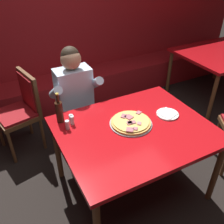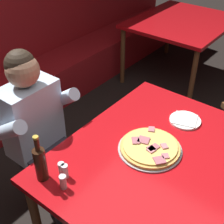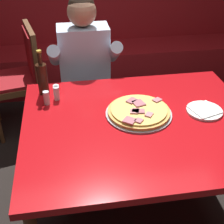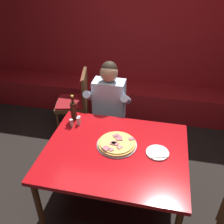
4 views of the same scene
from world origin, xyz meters
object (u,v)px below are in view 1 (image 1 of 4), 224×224
object	(u,v)px
shaker_parmesan	(71,119)
shaker_black_pepper	(72,121)
diner_seated_blue_shirt	(77,101)
background_dining_table	(221,57)
main_dining_table	(135,135)
shaker_oregano	(67,125)
beer_bottle	(59,111)
dining_chair_by_booth	(22,107)
plate_white_paper	(167,114)
pizza	(131,122)

from	to	relation	value
shaker_parmesan	shaker_black_pepper	bearing A→B (deg)	-90.16
diner_seated_blue_shirt	background_dining_table	xyz separation A→B (m)	(2.41, 0.22, -0.02)
main_dining_table	diner_seated_blue_shirt	bearing A→B (deg)	108.10
shaker_oregano	background_dining_table	world-z (taller)	shaker_oregano
shaker_parmesan	background_dining_table	size ratio (longest dim) A/B	0.07
main_dining_table	beer_bottle	world-z (taller)	beer_bottle
beer_bottle	background_dining_table	xyz separation A→B (m)	(2.71, 0.58, -0.19)
shaker_oregano	dining_chair_by_booth	distance (m)	0.96
plate_white_paper	shaker_parmesan	size ratio (longest dim) A/B	2.44
diner_seated_blue_shirt	background_dining_table	distance (m)	2.42
plate_white_paper	dining_chair_by_booth	bearing A→B (deg)	136.27
beer_bottle	shaker_oregano	distance (m)	0.16
shaker_parmesan	dining_chair_by_booth	world-z (taller)	dining_chair_by_booth
main_dining_table	plate_white_paper	xyz separation A→B (m)	(0.39, 0.04, 0.08)
main_dining_table	diner_seated_blue_shirt	size ratio (longest dim) A/B	1.04
diner_seated_blue_shirt	plate_white_paper	bearing A→B (deg)	-48.84
plate_white_paper	background_dining_table	xyz separation A→B (m)	(1.77, 0.95, -0.08)
shaker_parmesan	shaker_oregano	distance (m)	0.09
shaker_parmesan	shaker_oregano	size ratio (longest dim) A/B	1.00
shaker_black_pepper	diner_seated_blue_shirt	size ratio (longest dim) A/B	0.07
shaker_parmesan	diner_seated_blue_shirt	world-z (taller)	diner_seated_blue_shirt
pizza	diner_seated_blue_shirt	bearing A→B (deg)	110.06
shaker_parmesan	background_dining_table	bearing A→B (deg)	13.76
shaker_parmesan	dining_chair_by_booth	xyz separation A→B (m)	(-0.32, 0.82, -0.24)
beer_bottle	dining_chair_by_booth	distance (m)	0.85
plate_white_paper	shaker_oregano	distance (m)	0.94
pizza	beer_bottle	world-z (taller)	beer_bottle
plate_white_paper	pizza	bearing A→B (deg)	175.04
plate_white_paper	shaker_black_pepper	distance (m)	0.90
pizza	dining_chair_by_booth	distance (m)	1.37
pizza	diner_seated_blue_shirt	xyz separation A→B (m)	(-0.25, 0.70, -0.07)
pizza	diner_seated_blue_shirt	size ratio (longest dim) A/B	0.30
pizza	shaker_black_pepper	bearing A→B (deg)	152.38
diner_seated_blue_shirt	shaker_black_pepper	bearing A→B (deg)	-115.51
background_dining_table	shaker_parmesan	bearing A→B (deg)	-166.24
main_dining_table	beer_bottle	size ratio (longest dim) A/B	4.55
plate_white_paper	diner_seated_blue_shirt	size ratio (longest dim) A/B	0.16
pizza	shaker_black_pepper	xyz separation A→B (m)	(-0.47, 0.25, 0.02)
shaker_black_pepper	plate_white_paper	bearing A→B (deg)	-18.10
pizza	beer_bottle	distance (m)	0.65
plate_white_paper	diner_seated_blue_shirt	bearing A→B (deg)	131.16
main_dining_table	pizza	distance (m)	0.12
plate_white_paper	dining_chair_by_booth	distance (m)	1.64
diner_seated_blue_shirt	background_dining_table	size ratio (longest dim) A/B	1.03
shaker_parmesan	dining_chair_by_booth	distance (m)	0.92
shaker_oregano	shaker_parmesan	bearing A→B (deg)	49.88
shaker_parmesan	dining_chair_by_booth	bearing A→B (deg)	111.54
shaker_black_pepper	dining_chair_by_booth	distance (m)	0.94
plate_white_paper	diner_seated_blue_shirt	world-z (taller)	diner_seated_blue_shirt
background_dining_table	diner_seated_blue_shirt	bearing A→B (deg)	-174.85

